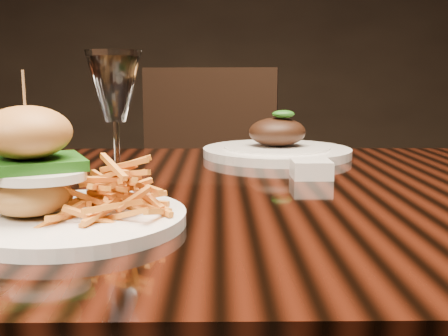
{
  "coord_description": "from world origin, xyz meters",
  "views": [
    {
      "loc": [
        -0.0,
        -0.8,
        0.92
      ],
      "look_at": [
        0.01,
        -0.16,
        0.81
      ],
      "focal_mm": 42.0,
      "sensor_mm": 36.0,
      "label": 1
    }
  ],
  "objects_px": {
    "dining_table": "(219,235)",
    "chair_far": "(204,194)",
    "wine_glass": "(115,91)",
    "burger_plate": "(68,187)",
    "far_dish": "(277,147)"
  },
  "relations": [
    {
      "from": "dining_table",
      "to": "chair_far",
      "type": "bearing_deg",
      "value": 93.08
    },
    {
      "from": "dining_table",
      "to": "chair_far",
      "type": "height_order",
      "value": "chair_far"
    },
    {
      "from": "wine_glass",
      "to": "chair_far",
      "type": "height_order",
      "value": "wine_glass"
    },
    {
      "from": "burger_plate",
      "to": "wine_glass",
      "type": "xyz_separation_m",
      "value": [
        0.03,
        0.13,
        0.1
      ]
    },
    {
      "from": "chair_far",
      "to": "dining_table",
      "type": "bearing_deg",
      "value": -77.53
    },
    {
      "from": "burger_plate",
      "to": "far_dish",
      "type": "xyz_separation_m",
      "value": [
        0.3,
        0.53,
        -0.03
      ]
    },
    {
      "from": "burger_plate",
      "to": "wine_glass",
      "type": "bearing_deg",
      "value": 62.81
    },
    {
      "from": "far_dish",
      "to": "dining_table",
      "type": "bearing_deg",
      "value": -111.18
    },
    {
      "from": "dining_table",
      "to": "far_dish",
      "type": "distance_m",
      "value": 0.36
    },
    {
      "from": "burger_plate",
      "to": "chair_far",
      "type": "relative_size",
      "value": 0.27
    },
    {
      "from": "wine_glass",
      "to": "chair_far",
      "type": "bearing_deg",
      "value": 84.56
    },
    {
      "from": "wine_glass",
      "to": "far_dish",
      "type": "distance_m",
      "value": 0.5
    },
    {
      "from": "dining_table",
      "to": "wine_glass",
      "type": "distance_m",
      "value": 0.28
    },
    {
      "from": "dining_table",
      "to": "burger_plate",
      "type": "xyz_separation_m",
      "value": [
        -0.17,
        -0.21,
        0.12
      ]
    },
    {
      "from": "burger_plate",
      "to": "far_dish",
      "type": "bearing_deg",
      "value": 47.96
    }
  ]
}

